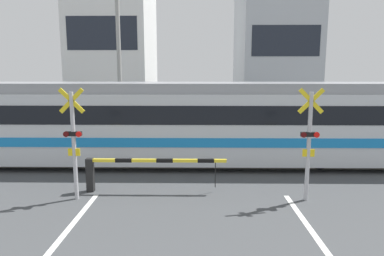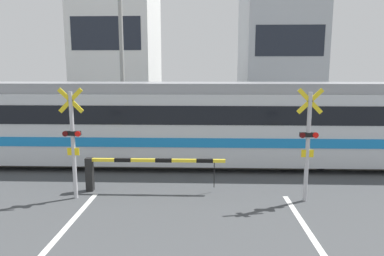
{
  "view_description": "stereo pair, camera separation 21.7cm",
  "coord_description": "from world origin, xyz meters",
  "px_view_note": "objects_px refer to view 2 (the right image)",
  "views": [
    {
      "loc": [
        0.16,
        -1.53,
        3.46
      ],
      "look_at": [
        0.0,
        9.76,
        1.6
      ],
      "focal_mm": 32.0,
      "sensor_mm": 36.0,
      "label": 1
    },
    {
      "loc": [
        0.38,
        -1.52,
        3.46
      ],
      "look_at": [
        0.0,
        9.76,
        1.6
      ],
      "focal_mm": 32.0,
      "sensor_mm": 36.0,
      "label": 2
    }
  ],
  "objects_px": {
    "crossing_signal_left": "(73,139)",
    "crossing_signal_right": "(308,140)",
    "commuter_train": "(136,121)",
    "crossing_barrier_far": "(235,132)",
    "pedestrian": "(209,119)",
    "crossing_barrier_near": "(128,167)"
  },
  "relations": [
    {
      "from": "crossing_signal_left",
      "to": "crossing_signal_right",
      "type": "relative_size",
      "value": 1.0
    },
    {
      "from": "commuter_train",
      "to": "crossing_signal_left",
      "type": "xyz_separation_m",
      "value": [
        -0.99,
        -3.75,
        0.03
      ]
    },
    {
      "from": "commuter_train",
      "to": "crossing_signal_left",
      "type": "height_order",
      "value": "commuter_train"
    },
    {
      "from": "crossing_barrier_far",
      "to": "pedestrian",
      "type": "distance_m",
      "value": 3.05
    },
    {
      "from": "crossing_signal_right",
      "to": "pedestrian",
      "type": "relative_size",
      "value": 1.9
    },
    {
      "from": "commuter_train",
      "to": "crossing_signal_right",
      "type": "height_order",
      "value": "commuter_train"
    },
    {
      "from": "commuter_train",
      "to": "crossing_signal_right",
      "type": "distance_m",
      "value": 6.48
    },
    {
      "from": "crossing_signal_left",
      "to": "crossing_barrier_near",
      "type": "bearing_deg",
      "value": 24.78
    },
    {
      "from": "pedestrian",
      "to": "crossing_signal_right",
      "type": "bearing_deg",
      "value": -75.31
    },
    {
      "from": "crossing_signal_right",
      "to": "pedestrian",
      "type": "height_order",
      "value": "crossing_signal_right"
    },
    {
      "from": "crossing_barrier_near",
      "to": "pedestrian",
      "type": "relative_size",
      "value": 2.53
    },
    {
      "from": "crossing_barrier_near",
      "to": "pedestrian",
      "type": "distance_m",
      "value": 9.14
    },
    {
      "from": "crossing_signal_left",
      "to": "crossing_signal_right",
      "type": "distance_m",
      "value": 6.28
    },
    {
      "from": "commuter_train",
      "to": "crossing_signal_left",
      "type": "bearing_deg",
      "value": -104.84
    },
    {
      "from": "crossing_signal_left",
      "to": "pedestrian",
      "type": "relative_size",
      "value": 1.9
    },
    {
      "from": "crossing_barrier_near",
      "to": "crossing_signal_right",
      "type": "xyz_separation_m",
      "value": [
        4.95,
        -0.61,
        0.95
      ]
    },
    {
      "from": "crossing_barrier_far",
      "to": "pedestrian",
      "type": "height_order",
      "value": "pedestrian"
    },
    {
      "from": "pedestrian",
      "to": "crossing_barrier_far",
      "type": "bearing_deg",
      "value": -68.02
    },
    {
      "from": "crossing_signal_right",
      "to": "crossing_signal_left",
      "type": "bearing_deg",
      "value": 180.0
    },
    {
      "from": "crossing_barrier_near",
      "to": "crossing_barrier_far",
      "type": "bearing_deg",
      "value": 58.74
    },
    {
      "from": "crossing_barrier_near",
      "to": "crossing_signal_left",
      "type": "relative_size",
      "value": 1.33
    },
    {
      "from": "crossing_signal_right",
      "to": "commuter_train",
      "type": "bearing_deg",
      "value": 144.63
    }
  ]
}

